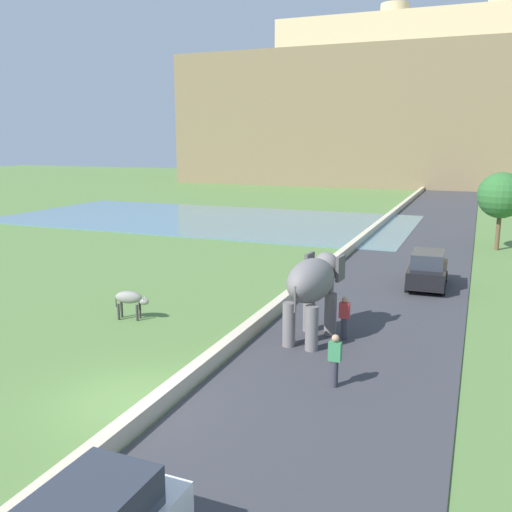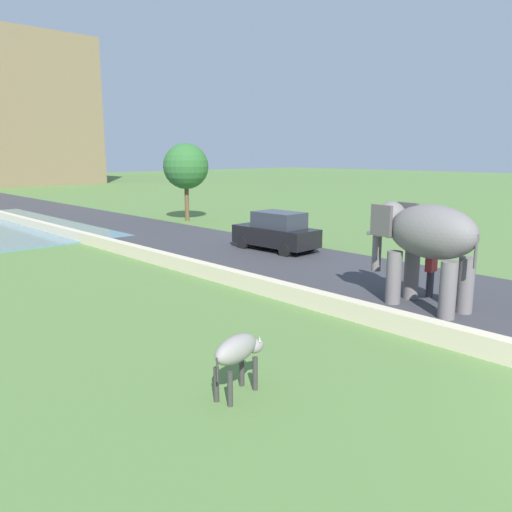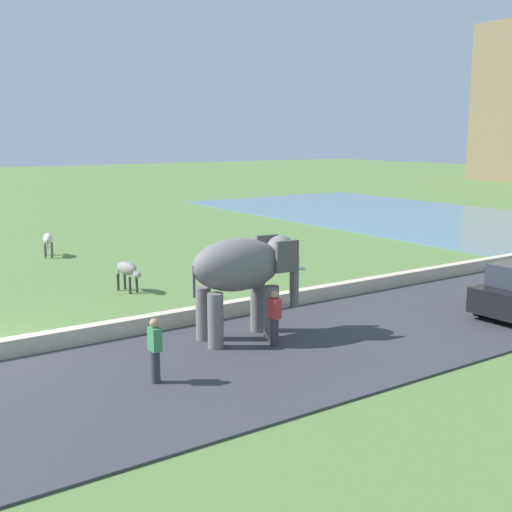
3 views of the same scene
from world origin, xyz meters
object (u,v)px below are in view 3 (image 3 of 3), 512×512
at_px(elephant, 244,271).
at_px(person_beside_elephant, 274,317).
at_px(person_trailing, 155,350).
at_px(cow_white, 48,240).
at_px(cow_grey, 128,270).

height_order(elephant, person_beside_elephant, elephant).
xyz_separation_m(person_beside_elephant, person_trailing, (0.63, -3.92, 0.00)).
height_order(person_beside_elephant, cow_white, person_beside_elephant).
distance_m(cow_grey, cow_white, 8.96).
bearing_deg(person_trailing, cow_grey, 160.74).
distance_m(person_beside_elephant, cow_grey, 8.46).
bearing_deg(cow_white, cow_grey, 2.19).
height_order(elephant, person_trailing, elephant).
bearing_deg(person_beside_elephant, elephant, -164.54).
height_order(person_beside_elephant, person_trailing, same).
bearing_deg(person_beside_elephant, cow_white, -176.40).
distance_m(person_beside_elephant, person_trailing, 3.97).
xyz_separation_m(elephant, cow_white, (-16.32, -0.80, -1.20)).
height_order(person_beside_elephant, cow_grey, person_beside_elephant).
height_order(cow_grey, cow_white, same).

